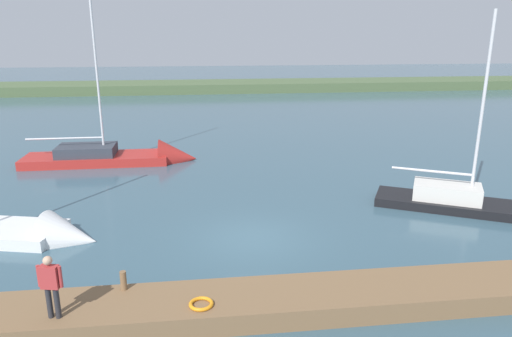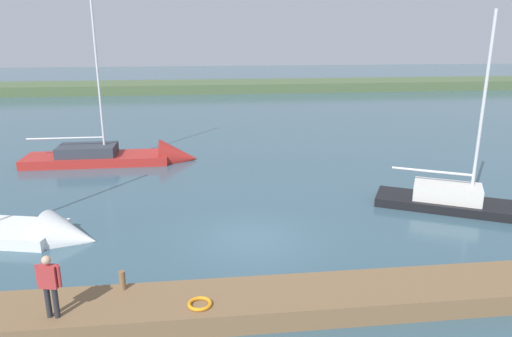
{
  "view_description": "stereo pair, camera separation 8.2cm",
  "coord_description": "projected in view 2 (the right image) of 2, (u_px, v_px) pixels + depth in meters",
  "views": [
    {
      "loc": [
        1.88,
        16.3,
        7.55
      ],
      "look_at": [
        -0.61,
        -3.57,
        1.75
      ],
      "focal_mm": 32.75,
      "sensor_mm": 36.0,
      "label": 1
    },
    {
      "loc": [
        1.8,
        16.31,
        7.55
      ],
      "look_at": [
        -0.61,
        -3.57,
        1.75
      ],
      "focal_mm": 32.75,
      "sensor_mm": 36.0,
      "label": 2
    }
  ],
  "objects": [
    {
      "name": "sailboat_mid_channel",
      "position": [
        490.0,
        210.0,
        20.36
      ],
      "size": [
        8.4,
        5.73,
        9.52
      ],
      "rotation": [
        0.0,
        0.0,
        2.66
      ],
      "color": "black",
      "rests_on": "ground_plane"
    },
    {
      "name": "mooring_post_near",
      "position": [
        122.0,
        280.0,
        13.1
      ],
      "size": [
        0.18,
        0.18,
        0.56
      ],
      "primitive_type": "cylinder",
      "color": "brown",
      "rests_on": "dock_pier"
    },
    {
      "name": "person_on_dock",
      "position": [
        49.0,
        282.0,
        11.62
      ],
      "size": [
        0.64,
        0.31,
        1.71
      ],
      "rotation": [
        0.0,
        0.0,
        1.35
      ],
      "color": "#28282D",
      "rests_on": "dock_pier"
    },
    {
      "name": "life_ring_buoy",
      "position": [
        200.0,
        304.0,
        12.38
      ],
      "size": [
        0.66,
        0.66,
        0.1
      ],
      "primitive_type": "torus",
      "color": "orange",
      "rests_on": "dock_pier"
    },
    {
      "name": "far_shoreline",
      "position": [
        212.0,
        91.0,
        64.03
      ],
      "size": [
        180.0,
        8.0,
        2.4
      ],
      "primitive_type": "cube",
      "color": "#4C603D",
      "rests_on": "ground_plane"
    },
    {
      "name": "ground_plane",
      "position": [
        252.0,
        239.0,
        17.86
      ],
      "size": [
        200.0,
        200.0,
        0.0
      ],
      "primitive_type": "plane",
      "color": "#385666"
    },
    {
      "name": "sailboat_far_left",
      "position": [
        0.0,
        234.0,
        17.96
      ],
      "size": [
        9.45,
        4.31,
        9.41
      ],
      "rotation": [
        0.0,
        0.0,
        2.9
      ],
      "color": "white",
      "rests_on": "ground_plane"
    },
    {
      "name": "sailboat_far_right",
      "position": [
        129.0,
        158.0,
        28.42
      ],
      "size": [
        10.19,
        2.49,
        12.49
      ],
      "rotation": [
        0.0,
        0.0,
        3.14
      ],
      "color": "#B22823",
      "rests_on": "ground_plane"
    },
    {
      "name": "dock_pier",
      "position": [
        271.0,
        302.0,
        13.08
      ],
      "size": [
        27.52,
        1.99,
        0.6
      ],
      "primitive_type": "cube",
      "color": "brown",
      "rests_on": "ground_plane"
    }
  ]
}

